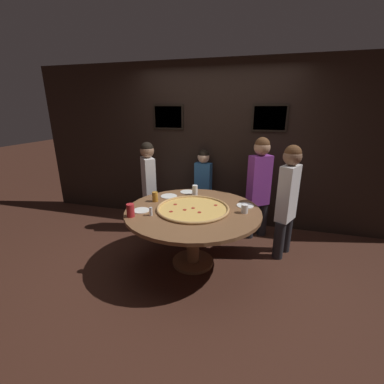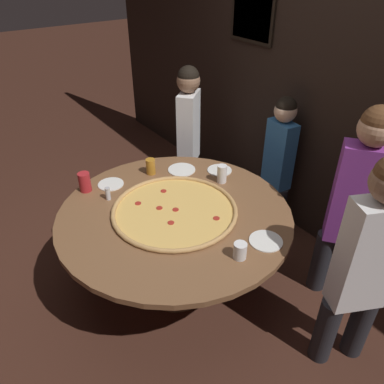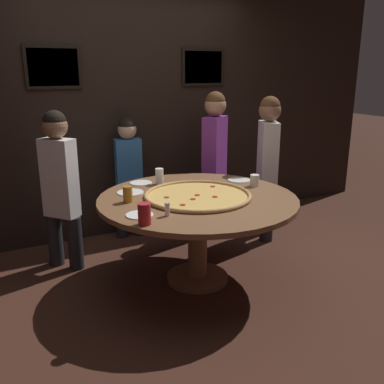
{
  "view_description": "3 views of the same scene",
  "coord_description": "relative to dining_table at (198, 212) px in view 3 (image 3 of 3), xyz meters",
  "views": [
    {
      "loc": [
        0.76,
        -2.75,
        1.9
      ],
      "look_at": [
        -0.0,
        -0.03,
        0.97
      ],
      "focal_mm": 24.0,
      "sensor_mm": 36.0,
      "label": 1
    },
    {
      "loc": [
        1.76,
        -1.12,
        2.28
      ],
      "look_at": [
        0.07,
        0.1,
        0.9
      ],
      "focal_mm": 35.0,
      "sensor_mm": 36.0,
      "label": 2
    },
    {
      "loc": [
        -1.57,
        -2.91,
        1.75
      ],
      "look_at": [
        -0.09,
        -0.07,
        0.81
      ],
      "focal_mm": 40.0,
      "sensor_mm": 36.0,
      "label": 3
    }
  ],
  "objects": [
    {
      "name": "diner_far_left",
      "position": [
        -0.93,
        0.78,
        0.19
      ],
      "size": [
        0.32,
        0.35,
        1.41
      ],
      "rotation": [
        0.0,
        0.0,
        2.27
      ],
      "color": "#232328",
      "rests_on": "ground_plane"
    },
    {
      "name": "dining_table",
      "position": [
        0.0,
        0.0,
        0.0
      ],
      "size": [
        1.62,
        1.62,
        0.74
      ],
      "color": "brown",
      "rests_on": "ground_plane"
    },
    {
      "name": "ground_plane",
      "position": [
        0.0,
        0.0,
        -0.61
      ],
      "size": [
        24.0,
        24.0,
        0.0
      ],
      "primitive_type": "plane",
      "color": "#422319"
    },
    {
      "name": "drink_cup_near_left",
      "position": [
        0.6,
        0.06,
        0.18
      ],
      "size": [
        0.08,
        0.08,
        0.1
      ],
      "primitive_type": "cylinder",
      "color": "white",
      "rests_on": "dining_table"
    },
    {
      "name": "diner_far_right",
      "position": [
        -0.16,
        1.21,
        0.1
      ],
      "size": [
        0.33,
        0.19,
        1.27
      ],
      "rotation": [
        0.0,
        0.0,
        3.01
      ],
      "color": "#232328",
      "rests_on": "ground_plane"
    },
    {
      "name": "white_plate_far_back",
      "position": [
        0.59,
        0.29,
        0.13
      ],
      "size": [
        0.21,
        0.21,
        0.01
      ],
      "primitive_type": "cylinder",
      "color": "white",
      "rests_on": "dining_table"
    },
    {
      "name": "giant_pizza",
      "position": [
        -0.0,
        -0.0,
        0.14
      ],
      "size": [
        0.87,
        0.87,
        0.03
      ],
      "color": "#EAB75B",
      "rests_on": "dining_table"
    },
    {
      "name": "back_wall",
      "position": [
        0.0,
        1.41,
        0.69
      ],
      "size": [
        6.4,
        0.08,
        2.6
      ],
      "color": "black",
      "rests_on": "ground_plane"
    },
    {
      "name": "drink_cup_far_right",
      "position": [
        -0.55,
        0.13,
        0.19
      ],
      "size": [
        0.07,
        0.07,
        0.13
      ],
      "primitive_type": "cylinder",
      "color": "#BC7A23",
      "rests_on": "dining_table"
    },
    {
      "name": "white_plate_beside_cup",
      "position": [
        -0.58,
        -0.2,
        0.13
      ],
      "size": [
        0.2,
        0.2,
        0.01
      ],
      "primitive_type": "cylinder",
      "color": "white",
      "rests_on": "dining_table"
    },
    {
      "name": "diner_side_left",
      "position": [
        0.73,
        0.98,
        0.24
      ],
      "size": [
        0.38,
        0.34,
        1.51
      ],
      "rotation": [
        0.0,
        0.0,
        -2.5
      ],
      "color": "#232328",
      "rests_on": "ground_plane"
    },
    {
      "name": "drink_cup_by_shaker",
      "position": [
        -0.61,
        -0.39,
        0.2
      ],
      "size": [
        0.09,
        0.09,
        0.15
      ],
      "primitive_type": "cylinder",
      "color": "#B22328",
      "rests_on": "dining_table"
    },
    {
      "name": "white_plate_right_side",
      "position": [
        -0.44,
        0.36,
        0.13
      ],
      "size": [
        0.22,
        0.22,
        0.01
      ],
      "primitive_type": "cylinder",
      "color": "white",
      "rests_on": "dining_table"
    },
    {
      "name": "condiment_shaker",
      "position": [
        -0.41,
        -0.3,
        0.18
      ],
      "size": [
        0.04,
        0.04,
        0.1
      ],
      "color": "silver",
      "rests_on": "dining_table"
    },
    {
      "name": "diner_centre_back",
      "position": [
        1.1,
        0.53,
        0.23
      ],
      "size": [
        0.28,
        0.39,
        1.48
      ],
      "rotation": [
        0.0,
        0.0,
        -2.02
      ],
      "color": "#232328",
      "rests_on": "ground_plane"
    },
    {
      "name": "white_plate_left_side",
      "position": [
        -0.26,
        0.61,
        0.13
      ],
      "size": [
        0.2,
        0.2,
        0.01
      ],
      "primitive_type": "cylinder",
      "color": "white",
      "rests_on": "dining_table"
    },
    {
      "name": "drink_cup_front_edge",
      "position": [
        -0.11,
        0.51,
        0.2
      ],
      "size": [
        0.07,
        0.07,
        0.14
      ],
      "primitive_type": "cylinder",
      "color": "white",
      "rests_on": "dining_table"
    }
  ]
}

